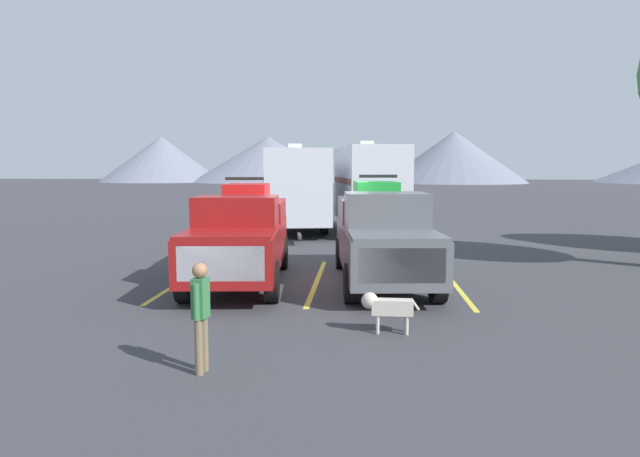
{
  "coord_description": "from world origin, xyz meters",
  "views": [
    {
      "loc": [
        1.09,
        -13.95,
        2.8
      ],
      "look_at": [
        0.0,
        0.36,
        1.2
      ],
      "focal_mm": 30.7,
      "sensor_mm": 36.0,
      "label": 1
    }
  ],
  "objects_px": {
    "pickup_truck_a": "(241,234)",
    "pickup_truck_b": "(382,233)",
    "camper_trailer_b": "(369,184)",
    "dog": "(385,306)",
    "camper_trailer_a": "(296,186)",
    "person_a": "(201,310)"
  },
  "relations": [
    {
      "from": "pickup_truck_a",
      "to": "pickup_truck_b",
      "type": "height_order",
      "value": "pickup_truck_b"
    },
    {
      "from": "dog",
      "to": "person_a",
      "type": "bearing_deg",
      "value": -141.72
    },
    {
      "from": "camper_trailer_b",
      "to": "dog",
      "type": "distance_m",
      "value": 14.67
    },
    {
      "from": "camper_trailer_a",
      "to": "dog",
      "type": "relative_size",
      "value": 7.43
    },
    {
      "from": "camper_trailer_b",
      "to": "dog",
      "type": "height_order",
      "value": "camper_trailer_b"
    },
    {
      "from": "pickup_truck_b",
      "to": "person_a",
      "type": "height_order",
      "value": "pickup_truck_b"
    },
    {
      "from": "pickup_truck_b",
      "to": "pickup_truck_a",
      "type": "bearing_deg",
      "value": -175.06
    },
    {
      "from": "pickup_truck_a",
      "to": "pickup_truck_b",
      "type": "distance_m",
      "value": 3.45
    },
    {
      "from": "camper_trailer_b",
      "to": "dog",
      "type": "bearing_deg",
      "value": -89.61
    },
    {
      "from": "pickup_truck_b",
      "to": "dog",
      "type": "height_order",
      "value": "pickup_truck_b"
    },
    {
      "from": "camper_trailer_b",
      "to": "pickup_truck_b",
      "type": "bearing_deg",
      "value": -88.99
    },
    {
      "from": "pickup_truck_a",
      "to": "dog",
      "type": "bearing_deg",
      "value": -49.97
    },
    {
      "from": "camper_trailer_b",
      "to": "dog",
      "type": "xyz_separation_m",
      "value": [
        0.1,
        -14.58,
        -1.62
      ]
    },
    {
      "from": "camper_trailer_b",
      "to": "dog",
      "type": "relative_size",
      "value": 7.57
    },
    {
      "from": "pickup_truck_a",
      "to": "person_a",
      "type": "height_order",
      "value": "pickup_truck_a"
    },
    {
      "from": "camper_trailer_a",
      "to": "pickup_truck_b",
      "type": "bearing_deg",
      "value": -71.45
    },
    {
      "from": "camper_trailer_b",
      "to": "pickup_truck_a",
      "type": "bearing_deg",
      "value": -107.11
    },
    {
      "from": "camper_trailer_a",
      "to": "person_a",
      "type": "bearing_deg",
      "value": -87.69
    },
    {
      "from": "pickup_truck_b",
      "to": "dog",
      "type": "xyz_separation_m",
      "value": [
        -0.08,
        -4.29,
        -0.74
      ]
    },
    {
      "from": "dog",
      "to": "pickup_truck_a",
      "type": "bearing_deg",
      "value": 130.03
    },
    {
      "from": "camper_trailer_a",
      "to": "camper_trailer_b",
      "type": "distance_m",
      "value": 3.16
    },
    {
      "from": "pickup_truck_a",
      "to": "camper_trailer_a",
      "type": "bearing_deg",
      "value": 89.29
    }
  ]
}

